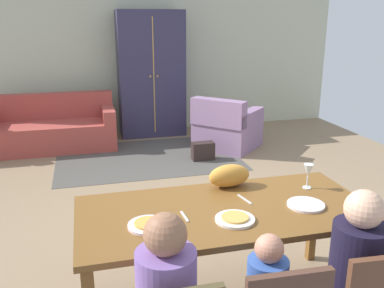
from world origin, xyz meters
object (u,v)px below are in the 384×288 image
(plate_near_man, at_px, (148,225))
(person_woman, at_px, (350,285))
(cat, at_px, (229,176))
(couch, at_px, (51,129))
(armoire, at_px, (151,74))
(handbag, at_px, (203,151))
(wine_glass, at_px, (308,171))
(plate_near_child, at_px, (235,219))
(dining_table, at_px, (225,218))
(plate_near_woman, at_px, (306,205))
(armchair, at_px, (226,128))

(plate_near_man, distance_m, person_woman, 1.22)
(cat, relative_size, couch, 0.16)
(armoire, height_order, handbag, armoire)
(wine_glass, relative_size, cat, 0.58)
(couch, bearing_deg, plate_near_child, -72.77)
(plate_near_man, relative_size, wine_glass, 1.34)
(wine_glass, xyz_separation_m, couch, (-2.08, 4.10, -0.59))
(plate_near_child, height_order, handbag, plate_near_child)
(wine_glass, bearing_deg, cat, 162.34)
(dining_table, xyz_separation_m, plate_near_woman, (0.53, -0.10, 0.08))
(armchair, height_order, armoire, armoire)
(dining_table, relative_size, armoire, 0.93)
(plate_near_man, relative_size, couch, 0.13)
(plate_near_child, height_order, couch, couch)
(couch, bearing_deg, armoire, 14.80)
(armchair, bearing_deg, cat, -108.97)
(dining_table, height_order, plate_near_man, plate_near_man)
(plate_near_woman, distance_m, wine_glass, 0.35)
(plate_near_woman, xyz_separation_m, cat, (-0.38, 0.46, 0.08))
(plate_near_woman, relative_size, couch, 0.13)
(person_woman, bearing_deg, cat, 111.28)
(plate_near_man, bearing_deg, armoire, 80.43)
(plate_near_child, distance_m, plate_near_woman, 0.54)
(plate_near_woman, distance_m, armoire, 4.84)
(armoire, bearing_deg, couch, -165.20)
(plate_near_woman, distance_m, cat, 0.60)
(plate_near_woman, relative_size, armoire, 0.12)
(plate_near_woman, bearing_deg, couch, 113.64)
(plate_near_child, xyz_separation_m, couch, (-1.38, 4.46, -0.47))
(person_woman, bearing_deg, plate_near_woman, 90.28)
(couch, bearing_deg, plate_near_woman, -66.36)
(couch, bearing_deg, dining_table, -72.10)
(plate_near_woman, xyz_separation_m, wine_glass, (0.17, 0.28, 0.12))
(cat, bearing_deg, plate_near_woman, -54.76)
(plate_near_man, xyz_separation_m, handbag, (1.28, 3.24, -0.64))
(person_woman, bearing_deg, handbag, 86.78)
(plate_near_child, height_order, person_woman, person_woman)
(plate_near_child, bearing_deg, couch, 107.23)
(plate_near_child, xyz_separation_m, wine_glass, (0.70, 0.36, 0.12))
(cat, height_order, armchair, cat)
(plate_near_man, distance_m, plate_near_woman, 1.07)
(plate_near_man, xyz_separation_m, person_woman, (1.07, -0.52, -0.26))
(dining_table, xyz_separation_m, couch, (-1.38, 4.28, -0.39))
(plate_near_child, bearing_deg, wine_glass, 27.21)
(dining_table, xyz_separation_m, plate_near_child, (0.00, -0.18, 0.08))
(plate_near_woman, bearing_deg, person_woman, -89.72)
(wine_glass, height_order, person_woman, person_woman)
(plate_near_woman, relative_size, wine_glass, 1.34)
(dining_table, bearing_deg, wine_glass, 14.41)
(dining_table, distance_m, armchair, 3.82)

